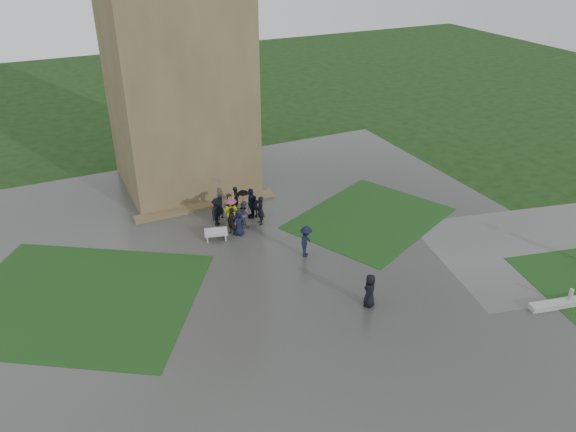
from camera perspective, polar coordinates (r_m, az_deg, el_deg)
name	(u,v)px	position (r m, az deg, el deg)	size (l,w,h in m)	color
ground	(275,299)	(27.11, -1.28, -8.43)	(120.00, 120.00, 0.00)	black
plaza	(259,277)	(28.61, -2.93, -6.26)	(34.00, 34.00, 0.02)	#343432
lawn_inset_left	(79,299)	(28.87, -20.46, -7.88)	(11.00, 9.00, 0.01)	#143512
lawn_inset_right	(370,218)	(34.36, 8.29, -0.22)	(9.00, 7.00, 0.01)	#143512
tower	(175,49)	(36.76, -11.44, 16.33)	(8.00, 8.00, 18.00)	brown
tower_plinth	(207,206)	(35.60, -8.27, 1.03)	(9.00, 0.80, 0.22)	brown
bench	(216,234)	(31.80, -7.31, -1.84)	(1.34, 0.71, 0.74)	#A7A7A2
visitor_cluster	(235,207)	(33.15, -5.36, 0.96)	(3.41, 3.71, 2.68)	black
pedestrian_mid	(306,241)	(29.85, 1.84, -2.61)	(1.15, 0.59, 1.78)	black
pedestrian_near	(370,290)	(26.48, 8.32, -7.50)	(0.82, 0.56, 1.67)	black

